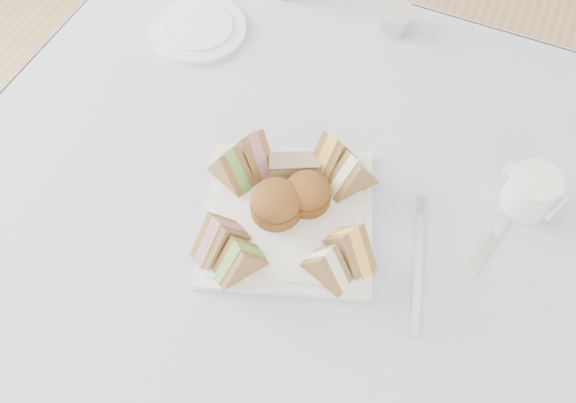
% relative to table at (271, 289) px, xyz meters
% --- Properties ---
extents(floor, '(4.00, 4.00, 0.00)m').
position_rel_table_xyz_m(floor, '(0.00, 0.00, -0.37)').
color(floor, '#9E7751').
rests_on(floor, ground).
extents(table, '(0.90, 0.90, 0.74)m').
position_rel_table_xyz_m(table, '(0.00, 0.00, 0.00)').
color(table, brown).
rests_on(table, floor).
extents(tablecloth, '(1.02, 1.02, 0.01)m').
position_rel_table_xyz_m(tablecloth, '(0.00, 0.00, 0.37)').
color(tablecloth, silver).
rests_on(tablecloth, table).
extents(serving_plate, '(0.32, 0.32, 0.01)m').
position_rel_table_xyz_m(serving_plate, '(0.05, -0.03, 0.38)').
color(serving_plate, white).
rests_on(serving_plate, tablecloth).
extents(sandwich_fl_a, '(0.07, 0.09, 0.08)m').
position_rel_table_xyz_m(sandwich_fl_a, '(-0.01, -0.12, 0.43)').
color(sandwich_fl_a, olive).
rests_on(sandwich_fl_a, serving_plate).
extents(sandwich_fl_b, '(0.07, 0.09, 0.07)m').
position_rel_table_xyz_m(sandwich_fl_b, '(0.03, -0.14, 0.42)').
color(sandwich_fl_b, olive).
rests_on(sandwich_fl_b, serving_plate).
extents(sandwich_fr_a, '(0.09, 0.08, 0.07)m').
position_rel_table_xyz_m(sandwich_fr_a, '(0.16, -0.06, 0.43)').
color(sandwich_fr_a, olive).
rests_on(sandwich_fr_a, serving_plate).
extents(sandwich_fr_b, '(0.08, 0.06, 0.07)m').
position_rel_table_xyz_m(sandwich_fr_b, '(0.14, -0.10, 0.42)').
color(sandwich_fr_b, olive).
rests_on(sandwich_fr_b, serving_plate).
extents(sandwich_bl_a, '(0.09, 0.07, 0.07)m').
position_rel_table_xyz_m(sandwich_bl_a, '(-0.05, -0.01, 0.42)').
color(sandwich_bl_a, olive).
rests_on(sandwich_bl_a, serving_plate).
extents(sandwich_bl_b, '(0.09, 0.08, 0.07)m').
position_rel_table_xyz_m(sandwich_bl_b, '(-0.04, 0.04, 0.43)').
color(sandwich_bl_b, olive).
rests_on(sandwich_bl_b, serving_plate).
extents(sandwich_br_a, '(0.08, 0.09, 0.07)m').
position_rel_table_xyz_m(sandwich_br_a, '(0.12, 0.06, 0.42)').
color(sandwich_br_a, olive).
rests_on(sandwich_br_a, serving_plate).
extents(sandwich_br_b, '(0.07, 0.10, 0.08)m').
position_rel_table_xyz_m(sandwich_br_b, '(0.08, 0.08, 0.43)').
color(sandwich_br_b, olive).
rests_on(sandwich_br_b, serving_plate).
extents(scone_left, '(0.10, 0.10, 0.05)m').
position_rel_table_xyz_m(scone_left, '(0.03, -0.03, 0.41)').
color(scone_left, brown).
rests_on(scone_left, serving_plate).
extents(scone_right, '(0.10, 0.10, 0.05)m').
position_rel_table_xyz_m(scone_right, '(0.07, 0.00, 0.41)').
color(scone_right, brown).
rests_on(scone_right, serving_plate).
extents(pastry_slice, '(0.08, 0.06, 0.04)m').
position_rel_table_xyz_m(pastry_slice, '(0.03, 0.04, 0.41)').
color(pastry_slice, beige).
rests_on(pastry_slice, serving_plate).
extents(side_plate, '(0.23, 0.23, 0.01)m').
position_rel_table_xyz_m(side_plate, '(-0.27, 0.27, 0.38)').
color(side_plate, white).
rests_on(side_plate, tablecloth).
extents(tea_strainer, '(0.07, 0.07, 0.04)m').
position_rel_table_xyz_m(tea_strainer, '(0.06, 0.43, 0.39)').
color(tea_strainer, silver).
rests_on(tea_strainer, tablecloth).
extents(knife, '(0.05, 0.18, 0.00)m').
position_rel_table_xyz_m(knife, '(0.35, 0.08, 0.38)').
color(knife, silver).
rests_on(knife, tablecloth).
extents(fork, '(0.06, 0.19, 0.00)m').
position_rel_table_xyz_m(fork, '(0.26, -0.04, 0.38)').
color(fork, silver).
rests_on(fork, tablecloth).
extents(creamer_jug, '(0.10, 0.10, 0.07)m').
position_rel_table_xyz_m(creamer_jug, '(0.37, 0.15, 0.41)').
color(creamer_jug, white).
rests_on(creamer_jug, tablecloth).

